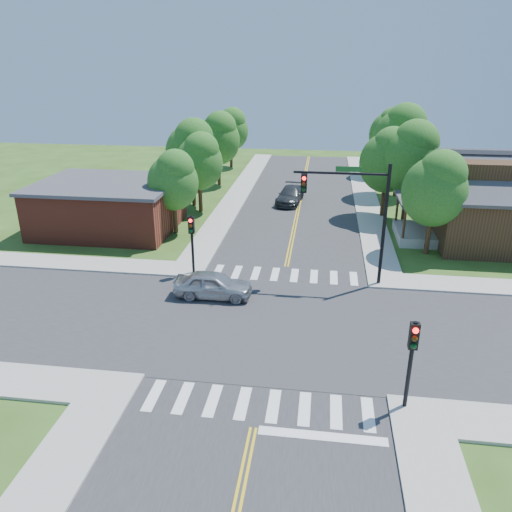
# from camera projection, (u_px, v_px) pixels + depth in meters

# --- Properties ---
(ground) EXTENTS (100.00, 100.00, 0.00)m
(ground) POSITION_uv_depth(u_px,v_px,m) (274.00, 326.00, 25.06)
(ground) COLOR #2D4816
(ground) RESTS_ON ground
(road_ns) EXTENTS (10.00, 90.00, 0.04)m
(road_ns) POSITION_uv_depth(u_px,v_px,m) (274.00, 325.00, 25.05)
(road_ns) COLOR #2D2D30
(road_ns) RESTS_ON ground
(road_ew) EXTENTS (90.00, 10.00, 0.04)m
(road_ew) POSITION_uv_depth(u_px,v_px,m) (274.00, 325.00, 25.05)
(road_ew) COLOR #2D2D30
(road_ew) RESTS_ON ground
(intersection_patch) EXTENTS (10.20, 10.20, 0.06)m
(intersection_patch) POSITION_uv_depth(u_px,v_px,m) (274.00, 326.00, 25.06)
(intersection_patch) COLOR #2D2D30
(intersection_patch) RESTS_ON ground
(sidewalk_ne) EXTENTS (40.00, 40.00, 0.14)m
(sidewalk_ne) POSITION_uv_depth(u_px,v_px,m) (505.00, 234.00, 37.56)
(sidewalk_ne) COLOR #9E9B93
(sidewalk_ne) RESTS_ON ground
(sidewalk_nw) EXTENTS (40.00, 40.00, 0.14)m
(sidewalk_nw) POSITION_uv_depth(u_px,v_px,m) (105.00, 217.00, 41.55)
(sidewalk_nw) COLOR #9E9B93
(sidewalk_nw) RESTS_ON ground
(crosswalk_north) EXTENTS (8.85, 2.00, 0.01)m
(crosswalk_north) POSITION_uv_depth(u_px,v_px,m) (285.00, 275.00, 30.73)
(crosswalk_north) COLOR white
(crosswalk_north) RESTS_ON ground
(crosswalk_south) EXTENTS (8.85, 2.00, 0.01)m
(crosswalk_south) POSITION_uv_depth(u_px,v_px,m) (258.00, 404.00, 19.35)
(crosswalk_south) COLOR white
(crosswalk_south) RESTS_ON ground
(centerline) EXTENTS (0.30, 90.00, 0.01)m
(centerline) POSITION_uv_depth(u_px,v_px,m) (274.00, 325.00, 25.04)
(centerline) COLOR yellow
(centerline) RESTS_ON ground
(stop_bar) EXTENTS (4.60, 0.45, 0.09)m
(stop_bar) POSITION_uv_depth(u_px,v_px,m) (322.00, 437.00, 17.77)
(stop_bar) COLOR white
(stop_bar) RESTS_ON ground
(signal_mast_ne) EXTENTS (5.30, 0.42, 7.20)m
(signal_mast_ne) POSITION_uv_depth(u_px,v_px,m) (355.00, 205.00, 27.87)
(signal_mast_ne) COLOR black
(signal_mast_ne) RESTS_ON ground
(signal_pole_se) EXTENTS (0.34, 0.42, 3.80)m
(signal_pole_se) POSITION_uv_depth(u_px,v_px,m) (412.00, 350.00, 18.19)
(signal_pole_se) COLOR black
(signal_pole_se) RESTS_ON ground
(signal_pole_nw) EXTENTS (0.34, 0.42, 3.80)m
(signal_pole_nw) POSITION_uv_depth(u_px,v_px,m) (192.00, 234.00, 29.89)
(signal_pole_nw) COLOR black
(signal_pole_nw) RESTS_ON ground
(house_ne) EXTENTS (13.05, 8.80, 7.11)m
(house_ne) POSITION_uv_depth(u_px,v_px,m) (510.00, 198.00, 34.97)
(house_ne) COLOR #342112
(house_ne) RESTS_ON ground
(building_nw) EXTENTS (10.40, 8.40, 3.73)m
(building_nw) POSITION_uv_depth(u_px,v_px,m) (108.00, 206.00, 38.26)
(building_nw) COLOR maroon
(building_nw) RESTS_ON ground
(tree_e_a) EXTENTS (4.20, 3.99, 7.14)m
(tree_e_a) POSITION_uv_depth(u_px,v_px,m) (436.00, 187.00, 32.29)
(tree_e_a) COLOR #382314
(tree_e_a) RESTS_ON ground
(tree_e_b) EXTENTS (4.79, 4.55, 8.15)m
(tree_e_b) POSITION_uv_depth(u_px,v_px,m) (411.00, 155.00, 38.87)
(tree_e_b) COLOR #382314
(tree_e_b) RESTS_ON ground
(tree_e_c) EXTENTS (5.11, 4.86, 8.69)m
(tree_e_c) POSITION_uv_depth(u_px,v_px,m) (402.00, 136.00, 45.78)
(tree_e_c) COLOR #382314
(tree_e_c) RESTS_ON ground
(tree_e_d) EXTENTS (4.42, 4.20, 7.52)m
(tree_e_d) POSITION_uv_depth(u_px,v_px,m) (391.00, 131.00, 53.89)
(tree_e_d) COLOR #382314
(tree_e_d) RESTS_ON ground
(tree_w_a) EXTENTS (3.77, 3.58, 6.40)m
(tree_w_a) POSITION_uv_depth(u_px,v_px,m) (174.00, 179.00, 36.49)
(tree_w_a) COLOR #382314
(tree_w_a) RESTS_ON ground
(tree_w_b) EXTENTS (4.55, 4.32, 7.74)m
(tree_w_b) POSITION_uv_depth(u_px,v_px,m) (192.00, 149.00, 43.05)
(tree_w_b) COLOR #382314
(tree_w_b) RESTS_ON ground
(tree_w_c) EXTENTS (4.43, 4.21, 7.53)m
(tree_w_c) POSITION_uv_depth(u_px,v_px,m) (219.00, 137.00, 50.16)
(tree_w_c) COLOR #382314
(tree_w_c) RESTS_ON ground
(tree_w_d) EXTENTS (4.13, 3.93, 7.03)m
(tree_w_d) POSITION_uv_depth(u_px,v_px,m) (231.00, 128.00, 58.49)
(tree_w_d) COLOR #382314
(tree_w_d) RESTS_ON ground
(tree_house) EXTENTS (4.39, 4.17, 7.46)m
(tree_house) POSITION_uv_depth(u_px,v_px,m) (388.00, 159.00, 39.96)
(tree_house) COLOR #382314
(tree_house) RESTS_ON ground
(tree_bldg) EXTENTS (4.03, 3.83, 6.86)m
(tree_bldg) POSITION_uv_depth(u_px,v_px,m) (200.00, 160.00, 41.53)
(tree_bldg) COLOR #382314
(tree_bldg) RESTS_ON ground
(car_silver) EXTENTS (1.80, 4.37, 1.48)m
(car_silver) POSITION_uv_depth(u_px,v_px,m) (213.00, 285.00, 27.71)
(car_silver) COLOR #B0B3B8
(car_silver) RESTS_ON ground
(car_dgrey) EXTENTS (3.08, 5.43, 1.45)m
(car_dgrey) POSITION_uv_depth(u_px,v_px,m) (290.00, 195.00, 45.38)
(car_dgrey) COLOR #34383A
(car_dgrey) RESTS_ON ground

